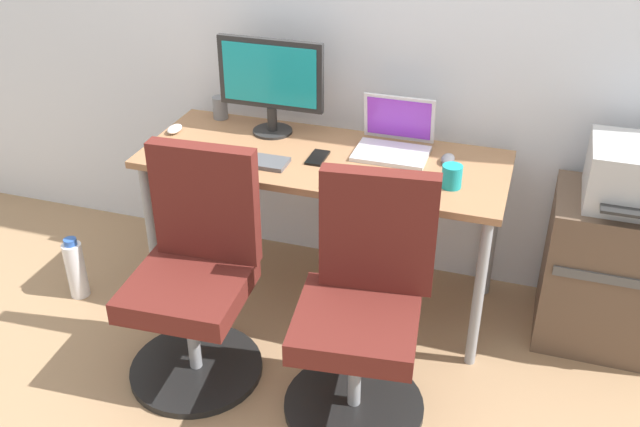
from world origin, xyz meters
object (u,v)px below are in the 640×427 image
office_chair_right (363,312)px  printer (639,176)px  office_chair_left (196,279)px  open_laptop (394,139)px  coffee_mug (452,176)px  desktop_monitor (271,80)px  side_cabinet (615,272)px  water_bottle_on_floor (76,269)px

office_chair_right → printer: bearing=37.6°
printer → office_chair_left: bearing=-156.2°
office_chair_left → open_laptop: bearing=51.0°
printer → office_chair_right: bearing=-142.4°
office_chair_right → coffee_mug: bearing=66.3°
office_chair_right → desktop_monitor: bearing=129.9°
printer → coffee_mug: printer is taller
desktop_monitor → open_laptop: size_ratio=1.55×
office_chair_left → desktop_monitor: bearing=87.4°
side_cabinet → open_laptop: size_ratio=2.15×
side_cabinet → desktop_monitor: desktop_monitor is taller
office_chair_left → open_laptop: (0.60, 0.75, 0.36)m
side_cabinet → coffee_mug: 0.84m
office_chair_left → printer: bearing=23.8°
printer → water_bottle_on_floor: bearing=-169.1°
printer → water_bottle_on_floor: size_ratio=1.29×
side_cabinet → coffee_mug: bearing=-163.3°
office_chair_left → office_chair_right: 0.68m
printer → open_laptop: 0.98m
water_bottle_on_floor → printer: bearing=10.9°
printer → coffee_mug: size_ratio=4.35×
side_cabinet → desktop_monitor: (-1.54, 0.07, 0.64)m
office_chair_left → side_cabinet: size_ratio=1.41×
water_bottle_on_floor → office_chair_right: bearing=-9.6°
office_chair_left → office_chair_right: same height
side_cabinet → office_chair_left: bearing=-156.2°
desktop_monitor → coffee_mug: 0.92m
office_chair_left → water_bottle_on_floor: office_chair_left is taller
printer → desktop_monitor: (-1.54, 0.07, 0.19)m
printer → coffee_mug: (-0.69, -0.21, -0.01)m
side_cabinet → water_bottle_on_floor: side_cabinet is taller
side_cabinet → water_bottle_on_floor: 2.40m
office_chair_left → side_cabinet: bearing=23.8°
office_chair_right → side_cabinet: office_chair_right is taller
desktop_monitor → open_laptop: bearing=-2.2°
office_chair_right → desktop_monitor: size_ratio=1.96×
office_chair_right → side_cabinet: (0.90, 0.70, -0.09)m
open_laptop → coffee_mug: size_ratio=3.37×
office_chair_left → printer: size_ratio=2.35×
side_cabinet → water_bottle_on_floor: size_ratio=2.15×
side_cabinet → printer: size_ratio=1.66×
office_chair_right → coffee_mug: size_ratio=10.22×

